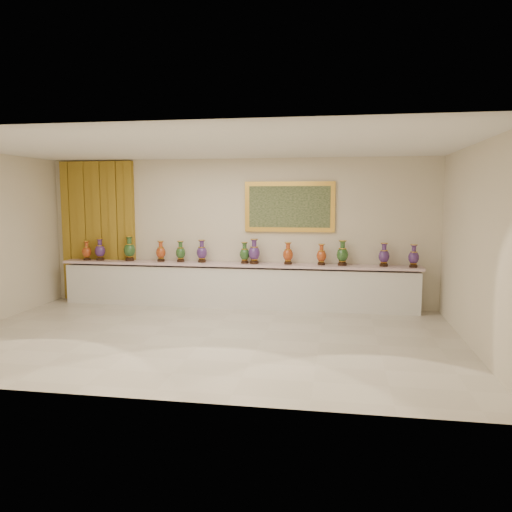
{
  "coord_description": "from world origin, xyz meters",
  "views": [
    {
      "loc": [
        2.05,
        -7.5,
        2.21
      ],
      "look_at": [
        0.51,
        1.7,
        1.12
      ],
      "focal_mm": 35.0,
      "sensor_mm": 36.0,
      "label": 1
    }
  ],
  "objects_px": {
    "vase_1": "(100,251)",
    "vase_2": "(130,250)",
    "vase_0": "(87,251)",
    "counter": "(236,286)"
  },
  "relations": [
    {
      "from": "counter",
      "to": "vase_0",
      "type": "relative_size",
      "value": 17.71
    },
    {
      "from": "vase_0",
      "to": "vase_2",
      "type": "relative_size",
      "value": 0.8
    },
    {
      "from": "counter",
      "to": "vase_0",
      "type": "height_order",
      "value": "vase_0"
    },
    {
      "from": "vase_1",
      "to": "vase_2",
      "type": "relative_size",
      "value": 0.89
    },
    {
      "from": "counter",
      "to": "vase_2",
      "type": "height_order",
      "value": "vase_2"
    },
    {
      "from": "counter",
      "to": "vase_2",
      "type": "relative_size",
      "value": 14.09
    },
    {
      "from": "vase_2",
      "to": "vase_1",
      "type": "bearing_deg",
      "value": -176.29
    },
    {
      "from": "vase_1",
      "to": "vase_2",
      "type": "bearing_deg",
      "value": 3.71
    },
    {
      "from": "vase_1",
      "to": "vase_2",
      "type": "height_order",
      "value": "vase_2"
    },
    {
      "from": "counter",
      "to": "vase_0",
      "type": "bearing_deg",
      "value": -179.21
    }
  ]
}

